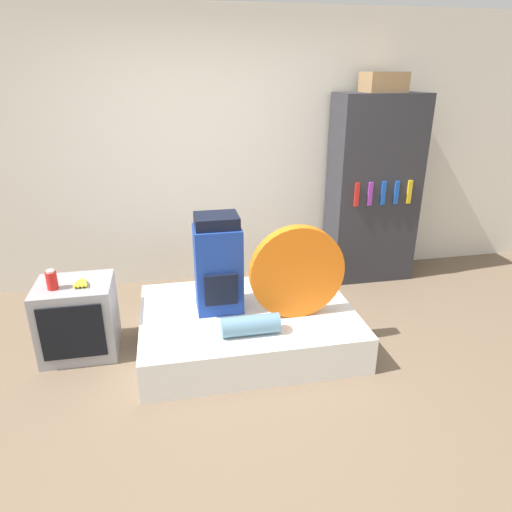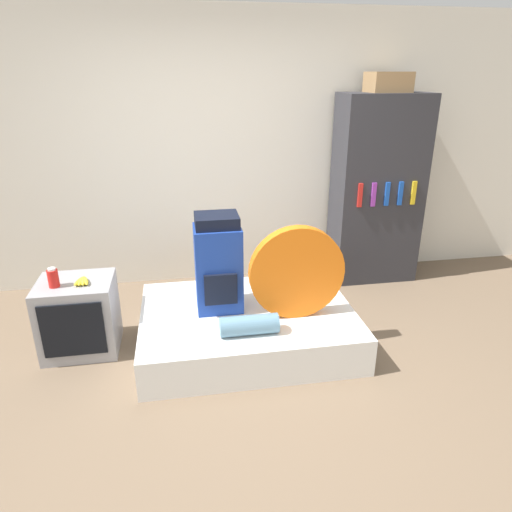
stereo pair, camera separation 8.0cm
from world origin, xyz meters
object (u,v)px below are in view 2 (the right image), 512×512
Objects in this scene: backpack at (218,264)px; cardboard_box at (388,82)px; sleeping_roll at (249,325)px; television at (79,316)px; tent_bag at (297,273)px; bookshelf at (377,191)px; canister at (53,278)px.

cardboard_box reaches higher than backpack.
sleeping_roll is 0.72× the size of television.
tent_bag is 0.53m from sleeping_roll.
bookshelf is (1.13, 1.22, 0.27)m from tent_bag.
canister is (-1.37, 0.42, 0.28)m from sleeping_roll.
bookshelf reaches higher than sleeping_roll.
tent_bag reaches higher than television.
canister is at bearing -179.54° from backpack.
television is 0.31× the size of bookshelf.
cardboard_box reaches higher than sleeping_roll.
tent_bag is at bearing -6.98° from canister.
television is 3.94× the size of canister.
backpack is 1.06× the size of tent_bag.
backpack reaches higher than sleeping_roll.
tent_bag reaches higher than canister.
television is at bearing -161.09° from cardboard_box.
cardboard_box reaches higher than television.
tent_bag is 1.77m from canister.
bookshelf is (1.52, 1.42, 0.56)m from sleeping_roll.
canister is 3.07m from bookshelf.
backpack is at bearing 0.46° from canister.
cardboard_box is (1.70, 1.00, 1.28)m from backpack.
backpack is at bearing -149.60° from bookshelf.
tent_bag is at bearing -21.87° from backpack.
backpack is 0.60m from tent_bag.
canister reaches higher than sleeping_roll.
backpack is 0.41× the size of bookshelf.
bookshelf is at bearing 19.13° from canister.
television is 0.38m from canister.
sleeping_roll is 1.46m from canister.
bookshelf is (2.89, 1.00, 0.28)m from canister.
backpack is 1.14m from television.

